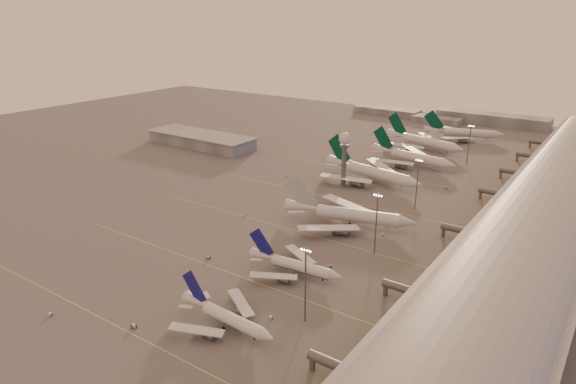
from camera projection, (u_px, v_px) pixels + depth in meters
The scene contains 27 objects.
ground at pixel (173, 269), 189.46m from camera, with size 700.00×700.00×0.00m, color #525050.
taxiway_markings at pixel (321, 237), 216.69m from camera, with size 180.00×185.25×0.02m.
terminal at pixel (550, 214), 213.22m from camera, with size 57.00×362.00×23.04m.
hangar at pixel (201, 140), 360.80m from camera, with size 82.00×27.00×8.50m.
radar_tower at pixel (344, 148), 272.62m from camera, with size 6.40×6.40×31.10m.
mast_a at pixel (305, 281), 153.71m from camera, with size 3.60×0.56×25.00m.
mast_b at pixel (376, 221), 197.89m from camera, with size 3.60×0.56×25.00m.
mast_c at pixel (417, 181), 243.14m from camera, with size 3.60×0.56×25.00m.
mast_d at pixel (469, 143), 313.88m from camera, with size 3.60×0.56×25.00m.
distant_horizon at pixel (457, 117), 438.41m from camera, with size 165.00×37.50×9.00m.
narrowbody_near at pixel (227, 319), 154.00m from camera, with size 37.06×29.54×14.47m.
narrowbody_mid at pixel (295, 267), 185.11m from camera, with size 38.05×30.29×14.86m.
widebody_white at pixel (349, 218), 227.24m from camera, with size 58.45×46.25×20.99m.
greentail_a at pixel (372, 175), 284.52m from camera, with size 63.13×50.54×23.12m.
greentail_b at pixel (412, 159), 315.91m from camera, with size 57.83×46.35×21.12m.
greentail_c at pixel (424, 144), 351.46m from camera, with size 60.61×48.36×22.44m.
greentail_d at pixel (463, 134), 378.36m from camera, with size 54.84×43.51×20.82m.
gsv_truck_a at pixel (51, 313), 160.38m from camera, with size 5.45×3.13×2.08m.
gsv_tug_near at pixel (134, 326), 154.68m from camera, with size 3.74×4.14×1.02m.
gsv_catering_a at pixel (271, 314), 158.67m from camera, with size 4.53×2.45×3.57m.
gsv_tug_mid at pixel (208, 258), 197.44m from camera, with size 3.24×3.87×0.95m.
gsv_truck_b at pixel (332, 265), 190.54m from camera, with size 5.47×3.34×2.08m.
gsv_truck_c at pixel (246, 214), 238.18m from camera, with size 5.07×3.78×1.95m.
gsv_catering_b at pixel (383, 231), 217.22m from camera, with size 4.90×2.35×4.02m.
gsv_tug_far at pixel (335, 200), 257.45m from camera, with size 2.91×3.71×0.93m.
gsv_truck_d at pixel (287, 174), 295.70m from camera, with size 3.28×5.53×2.11m.
gsv_tug_hangar at pixel (446, 188), 274.48m from camera, with size 3.54×2.57×0.92m.
Camera 1 is at (131.10, -114.55, 90.60)m, focal length 32.00 mm.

